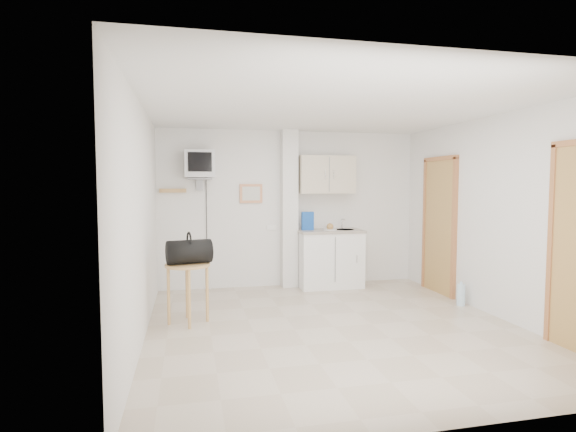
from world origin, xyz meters
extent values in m
plane|color=#C3B29C|center=(0.00, 0.00, 0.00)|extent=(4.50, 4.50, 0.00)
cube|color=white|center=(0.00, 2.25, 1.25)|extent=(4.20, 0.04, 2.50)
cube|color=white|center=(0.00, -2.25, 1.25)|extent=(4.20, 0.04, 2.50)
cube|color=white|center=(-2.10, 0.00, 1.25)|extent=(0.04, 4.50, 2.50)
cube|color=white|center=(2.10, 0.00, 1.25)|extent=(0.04, 4.50, 2.50)
cube|color=white|center=(0.00, 0.00, 2.50)|extent=(4.20, 4.50, 0.04)
cube|color=white|center=(-0.05, 2.14, 1.25)|extent=(0.25, 0.22, 2.50)
cube|color=tan|center=(-0.65, 2.23, 1.50)|extent=(0.36, 0.03, 0.30)
cube|color=silver|center=(-0.65, 2.22, 1.50)|extent=(0.28, 0.01, 0.22)
cube|color=tan|center=(-1.85, 2.22, 1.55)|extent=(0.40, 0.05, 0.06)
cube|color=white|center=(-0.32, 2.24, 0.95)|extent=(0.15, 0.02, 0.08)
cylinder|color=tan|center=(-2.00, 2.16, 1.54)|extent=(0.02, 0.08, 0.02)
cylinder|color=tan|center=(-1.70, 2.16, 1.54)|extent=(0.02, 0.08, 0.02)
cube|color=olive|center=(2.08, 1.25, 1.00)|extent=(0.04, 0.75, 2.00)
cube|color=#975B36|center=(2.07, 1.25, 1.00)|extent=(0.06, 0.87, 2.06)
cube|color=white|center=(0.58, 1.98, 0.44)|extent=(1.00, 0.55, 0.88)
cube|color=gray|center=(0.58, 1.98, 0.90)|extent=(1.03, 0.58, 0.04)
cylinder|color=#B7B7BA|center=(0.83, 1.98, 0.90)|extent=(0.30, 0.30, 0.05)
cylinder|color=#B7B7BA|center=(0.83, 2.12, 1.00)|extent=(0.02, 0.02, 0.16)
cylinder|color=#B7B7BA|center=(0.83, 2.06, 1.07)|extent=(0.02, 0.13, 0.02)
cube|color=beige|center=(0.55, 2.09, 1.80)|extent=(0.90, 0.32, 0.60)
cube|color=#1448A7|center=(0.22, 2.02, 1.06)|extent=(0.19, 0.07, 0.29)
cylinder|color=white|center=(0.57, 1.94, 0.93)|extent=(0.22, 0.22, 0.01)
sphere|color=tan|center=(0.57, 1.94, 0.97)|extent=(0.11, 0.11, 0.11)
cube|color=slate|center=(-1.45, 2.09, 1.73)|extent=(0.36, 0.32, 0.02)
cube|color=slate|center=(-1.45, 2.22, 1.65)|extent=(0.10, 0.06, 0.20)
cube|color=silver|center=(-1.45, 2.02, 1.95)|extent=(0.44, 0.42, 0.40)
cube|color=black|center=(-1.45, 1.80, 1.97)|extent=(0.34, 0.02, 0.28)
cylinder|color=black|center=(-1.35, 2.23, 0.86)|extent=(0.01, 0.01, 1.73)
cylinder|color=tan|center=(-1.64, 0.51, 0.70)|extent=(0.53, 0.53, 0.03)
cylinder|color=tan|center=(-1.42, 0.52, 0.34)|extent=(0.04, 0.04, 0.68)
cylinder|color=tan|center=(-1.65, 0.73, 0.34)|extent=(0.04, 0.04, 0.68)
cylinder|color=tan|center=(-1.86, 0.50, 0.34)|extent=(0.04, 0.04, 0.68)
cylinder|color=tan|center=(-1.63, 0.29, 0.34)|extent=(0.04, 0.04, 0.68)
cylinder|color=black|center=(-1.62, 0.52, 0.85)|extent=(0.56, 0.38, 0.28)
torus|color=black|center=(-1.62, 0.52, 0.98)|extent=(0.07, 0.22, 0.22)
cylinder|color=#BEE1F9|center=(1.98, 0.51, 0.15)|extent=(0.11, 0.11, 0.29)
cylinder|color=#BEE1F9|center=(1.98, 0.51, 0.31)|extent=(0.03, 0.03, 0.04)
camera|label=1|loc=(-1.62, -4.84, 1.64)|focal=28.00mm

